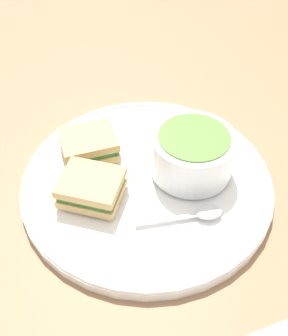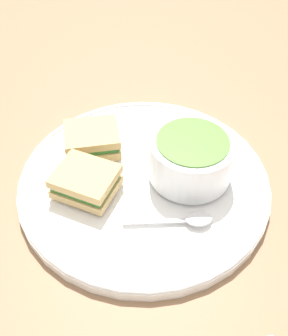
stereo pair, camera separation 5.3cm
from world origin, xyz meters
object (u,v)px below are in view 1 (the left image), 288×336
(sandwich_half_near, at_px, (86,144))
(soup_bowl, at_px, (189,153))
(sandwich_half_far, at_px, (88,187))
(spoon, at_px, (199,213))

(sandwich_half_near, bearing_deg, soup_bowl, 77.84)
(soup_bowl, bearing_deg, sandwich_half_far, -69.10)
(soup_bowl, distance_m, spoon, 0.09)
(soup_bowl, bearing_deg, spoon, 6.25)
(soup_bowl, distance_m, sandwich_half_near, 0.15)
(spoon, height_order, sandwich_half_far, sandwich_half_far)
(spoon, xyz_separation_m, sandwich_half_near, (-0.11, -0.15, 0.01))
(spoon, distance_m, sandwich_half_near, 0.19)
(sandwich_half_near, distance_m, sandwich_half_far, 0.08)
(spoon, relative_size, sandwich_half_far, 1.23)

